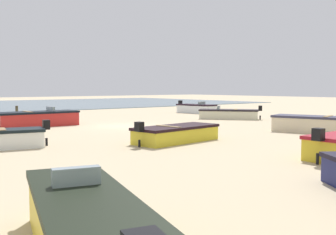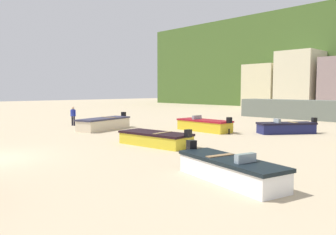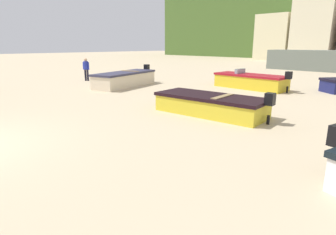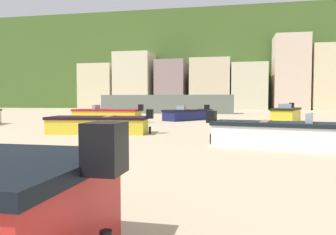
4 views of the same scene
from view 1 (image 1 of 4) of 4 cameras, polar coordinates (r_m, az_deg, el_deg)
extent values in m
plane|color=#C1AD89|center=(25.39, -6.45, -1.24)|extent=(160.00, 160.00, 0.00)
cube|color=yellow|center=(5.87, -11.57, -16.19)|extent=(2.42, 4.55, 0.82)
cube|color=black|center=(5.73, -11.65, -11.78)|extent=(2.52, 4.67, 0.12)
cube|color=#8C9EA8|center=(6.41, -13.04, -8.21)|extent=(0.77, 0.40, 0.28)
cube|color=gold|center=(17.95, 1.23, -2.55)|extent=(4.28, 2.02, 0.61)
cube|color=black|center=(17.91, 1.23, -1.39)|extent=(4.39, 2.12, 0.12)
cube|color=black|center=(16.32, -4.15, -1.33)|extent=(0.31, 0.35, 0.40)
cylinder|color=black|center=(16.41, -4.14, -3.75)|extent=(0.11, 0.11, 0.31)
cube|color=#91764C|center=(17.53, 0.08, -1.35)|extent=(0.39, 1.35, 0.08)
cube|color=beige|center=(31.23, 8.70, 0.36)|extent=(3.73, 4.29, 0.63)
cube|color=black|center=(31.20, 8.71, 1.05)|extent=(3.86, 4.42, 0.12)
cube|color=black|center=(31.11, 13.12, 1.31)|extent=(0.42, 0.42, 0.40)
cylinder|color=black|center=(31.15, 13.10, 0.00)|extent=(0.14, 0.14, 0.32)
cube|color=#8C9EA8|center=(31.26, 7.30, 1.44)|extent=(0.73, 0.63, 0.28)
cube|color=olive|center=(31.17, 9.73, 1.13)|extent=(1.01, 0.86, 0.08)
cube|color=red|center=(26.40, -18.22, -0.32)|extent=(4.93, 1.73, 0.82)
cube|color=black|center=(26.37, -18.25, 0.70)|extent=(5.03, 1.81, 0.12)
cube|color=#8C9EA8|center=(26.66, -16.53, 1.21)|extent=(0.22, 0.99, 0.28)
cube|color=#926E48|center=(26.16, -19.51, 0.75)|extent=(0.26, 1.40, 0.08)
cube|color=white|center=(38.03, 4.09, 1.18)|extent=(1.91, 3.91, 0.73)
cube|color=black|center=(38.01, 4.09, 1.82)|extent=(2.01, 4.01, 0.12)
cube|color=black|center=(39.35, 1.79, 2.18)|extent=(0.35, 0.32, 0.40)
cylinder|color=black|center=(39.39, 1.78, 1.03)|extent=(0.11, 0.11, 0.37)
cube|color=#8C9EA8|center=(37.58, 4.86, 2.09)|extent=(0.91, 0.30, 0.28)
cube|color=black|center=(17.45, -17.11, -0.99)|extent=(0.34, 0.37, 0.40)
cylinder|color=black|center=(17.53, -17.05, -3.37)|extent=(0.12, 0.12, 0.33)
cube|color=#927048|center=(17.27, -22.73, -1.62)|extent=(0.47, 1.10, 0.08)
cube|color=black|center=(13.48, 20.78, -2.29)|extent=(0.29, 0.33, 0.40)
cylinder|color=black|center=(13.59, 20.69, -5.59)|extent=(0.10, 0.10, 0.36)
cube|color=beige|center=(23.05, 20.57, -1.08)|extent=(2.68, 4.76, 0.79)
cube|color=#313047|center=(23.01, 20.60, 0.05)|extent=(2.79, 4.88, 0.12)
cube|color=olive|center=(22.88, 21.98, 0.11)|extent=(1.29, 0.58, 0.08)
cylinder|color=#403C2B|center=(31.63, -20.90, 0.59)|extent=(0.20, 0.20, 1.09)
camera|label=2|loc=(25.75, -44.24, 4.41)|focal=35.82mm
camera|label=3|loc=(22.61, -26.30, 4.22)|focal=30.41mm
camera|label=4|loc=(27.67, -27.11, 1.75)|focal=35.55mm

